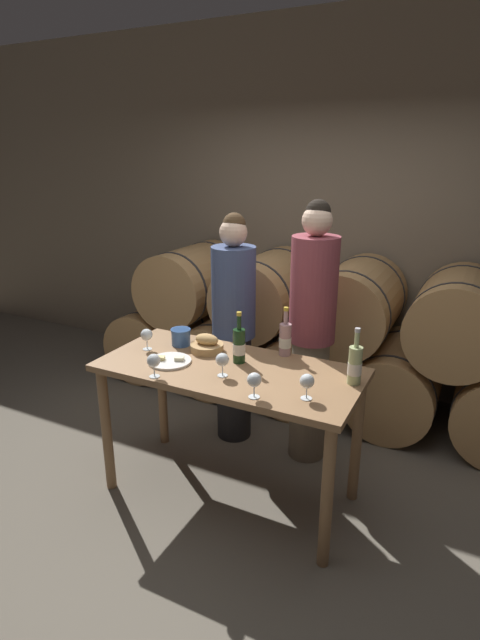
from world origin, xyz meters
name	(u,v)px	position (x,y,z in m)	size (l,w,h in m)	color
ground_plane	(230,491)	(0.00, 0.00, 0.00)	(10.00, 10.00, 0.00)	#665E51
stone_wall_back	(334,210)	(0.00, 2.00, 1.60)	(10.00, 0.12, 3.20)	#7F705B
barrel_stack	(307,336)	(0.00, 1.42, 0.60)	(3.75, 0.92, 1.28)	tan
tasting_table	(229,386)	(0.00, 0.00, 0.76)	(1.56, 0.73, 0.89)	olive
person_left	(234,328)	(-0.30, 0.63, 0.88)	(0.31, 0.31, 1.71)	#232326
person_right	(312,333)	(0.29, 0.63, 0.94)	(0.31, 0.31, 1.82)	#756651
wine_bottle_red	(239,345)	(0.02, 0.09, 0.99)	(0.08, 0.08, 0.32)	#193819
wine_bottle_white	(355,365)	(0.72, 0.11, 1.00)	(0.08, 0.08, 0.32)	#ADBC7F
wine_bottle_rose	(285,339)	(0.23, 0.32, 0.99)	(0.08, 0.08, 0.31)	#BC8E93
blue_crock	(181,336)	(-0.45, 0.17, 0.95)	(0.13, 0.13, 0.11)	#335693
bread_basket	(207,345)	(-0.24, 0.15, 0.93)	(0.21, 0.21, 0.12)	tan
cheese_plate	(170,361)	(-0.35, -0.10, 0.89)	(0.26, 0.26, 0.04)	white
wine_glass_far_left	(147,335)	(-0.60, 0.01, 0.98)	(0.08, 0.08, 0.14)	white
wine_glass_left	(154,361)	(-0.31, -0.31, 0.98)	(0.08, 0.08, 0.14)	white
wine_glass_center	(222,360)	(0.02, -0.13, 0.98)	(0.08, 0.08, 0.14)	white
wine_glass_right	(254,380)	(0.30, -0.28, 0.98)	(0.08, 0.08, 0.14)	white
wine_glass_far_right	(307,382)	(0.54, -0.17, 0.98)	(0.08, 0.08, 0.14)	white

